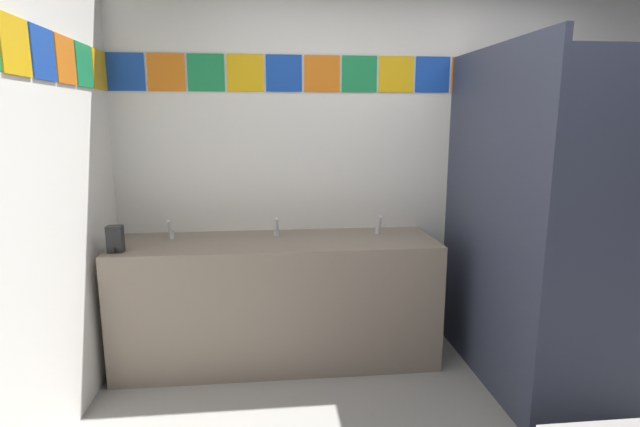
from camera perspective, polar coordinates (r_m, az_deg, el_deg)
name	(u,v)px	position (r m, az deg, el deg)	size (l,w,h in m)	color
wall_back	(392,162)	(3.59, 8.42, 5.98)	(3.88, 0.09, 2.61)	white
vanity_counter	(278,298)	(3.34, -4.91, -9.84)	(2.09, 0.61, 0.83)	gray
faucet_left	(171,232)	(3.36, -17.04, -2.05)	(0.04, 0.10, 0.14)	silver
faucet_center	(277,229)	(3.29, -5.07, -1.85)	(0.04, 0.10, 0.14)	silver
faucet_right	(378,227)	(3.38, 6.83, -1.57)	(0.04, 0.10, 0.14)	silver
soap_dispenser	(115,239)	(3.16, -22.78, -2.77)	(0.09, 0.09, 0.16)	black
stall_divider	(537,228)	(2.99, 24.00, -1.54)	(0.92, 1.32, 2.03)	#33384C
toilet	(561,315)	(3.76, 26.33, -10.58)	(0.39, 0.49, 0.74)	white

